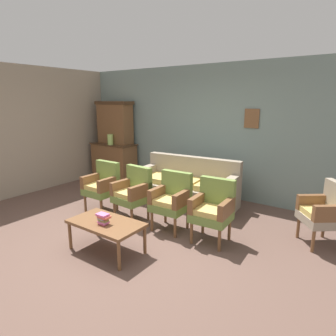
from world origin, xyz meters
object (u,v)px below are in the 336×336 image
armchair_row_middle (213,208)px  vase_on_cabinet (110,139)px  armchair_near_cabinet (102,184)px  armchair_by_doorway (172,198)px  floral_couch (186,188)px  armchair_near_couch_end (133,191)px  wingback_chair_by_fireplace (325,211)px  side_cabinet (114,162)px  book_stack_on_table (103,218)px  coffee_table (106,225)px

armchair_row_middle → vase_on_cabinet: bearing=158.1°
armchair_near_cabinet → armchair_by_doorway: bearing=3.1°
floral_couch → armchair_near_couch_end: (-0.35, -1.15, 0.17)m
vase_on_cabinet → wingback_chair_by_fireplace: size_ratio=0.28×
side_cabinet → vase_on_cabinet: 0.62m
floral_couch → book_stack_on_table: size_ratio=11.51×
wingback_chair_by_fireplace → book_stack_on_table: wingback_chair_by_fireplace is taller
side_cabinet → wingback_chair_by_fireplace: side_cabinet is taller
book_stack_on_table → floral_couch: bearing=92.6°
side_cabinet → armchair_by_doorway: 3.23m
coffee_table → armchair_near_couch_end: bearing=112.7°
wingback_chair_by_fireplace → coffee_table: (-2.34, -1.86, -0.12)m
armchair_row_middle → armchair_by_doorway: bearing=-179.5°
vase_on_cabinet → armchair_by_doorway: (2.75, -1.40, -0.56)m
armchair_by_doorway → wingback_chair_by_fireplace: same height
armchair_by_doorway → book_stack_on_table: (-0.29, -1.15, -0.00)m
vase_on_cabinet → wingback_chair_by_fireplace: bearing=-7.3°
book_stack_on_table → coffee_table: bearing=112.1°
armchair_near_cabinet → wingback_chair_by_fireplace: same height
floral_couch → coffee_table: bearing=-88.0°
armchair_near_cabinet → coffee_table: 1.53m
floral_couch → book_stack_on_table: floral_couch is taller
armchair_row_middle → book_stack_on_table: size_ratio=5.16×
armchair_near_cabinet → coffee_table: armchair_near_cabinet is taller
wingback_chair_by_fireplace → coffee_table: bearing=-141.4°
side_cabinet → vase_on_cabinet: vase_on_cabinet is taller
armchair_near_cabinet → armchair_by_doorway: (1.47, 0.08, 0.00)m
armchair_near_couch_end → wingback_chair_by_fireplace: 2.89m
side_cabinet → floral_couch: 2.49m
floral_couch → armchair_row_middle: same height
armchair_near_couch_end → coffee_table: bearing=-67.3°
armchair_near_couch_end → floral_couch: bearing=73.1°
side_cabinet → armchair_row_middle: bearing=-23.8°
coffee_table → book_stack_on_table: 0.14m
armchair_by_doorway → book_stack_on_table: size_ratio=5.16×
wingback_chair_by_fireplace → armchair_near_cabinet: bearing=-166.1°
side_cabinet → floral_couch: bearing=-11.1°
armchair_row_middle → side_cabinet: bearing=156.2°
armchair_near_couch_end → wingback_chair_by_fireplace: bearing=17.1°
armchair_near_cabinet → armchair_by_doorway: same height
vase_on_cabinet → armchair_by_doorway: 3.14m
side_cabinet → coffee_table: size_ratio=1.16×
side_cabinet → armchair_near_cabinet: 2.13m
vase_on_cabinet → armchair_near_couch_end: size_ratio=0.28×
side_cabinet → book_stack_on_table: size_ratio=6.62×
armchair_near_couch_end → armchair_row_middle: size_ratio=1.00×
armchair_row_middle → book_stack_on_table: (-0.99, -1.15, -0.00)m
armchair_row_middle → coffee_table: armchair_row_middle is taller
armchair_near_couch_end → armchair_row_middle: (1.44, 0.07, 0.00)m
armchair_near_cabinet → armchair_row_middle: same height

